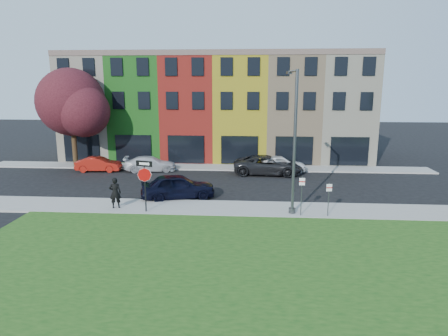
# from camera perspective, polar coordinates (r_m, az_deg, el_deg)

# --- Properties ---
(ground) EXTENTS (120.00, 120.00, 0.00)m
(ground) POSITION_cam_1_polar(r_m,az_deg,el_deg) (21.74, 0.76, -8.42)
(ground) COLOR black
(ground) RESTS_ON ground
(sidewalk_near) EXTENTS (40.00, 3.00, 0.12)m
(sidewalk_near) POSITION_cam_1_polar(r_m,az_deg,el_deg) (24.54, 5.86, -5.90)
(sidewalk_near) COLOR gray
(sidewalk_near) RESTS_ON ground
(sidewalk_far) EXTENTS (40.00, 2.40, 0.12)m
(sidewalk_far) POSITION_cam_1_polar(r_m,az_deg,el_deg) (36.36, -2.59, 0.12)
(sidewalk_far) COLOR gray
(sidewalk_far) RESTS_ON ground
(grass_park) EXTENTS (40.00, 16.00, 0.10)m
(grass_park) POSITION_cam_1_polar(r_m,az_deg,el_deg) (17.59, 27.45, -14.88)
(grass_park) COLOR #194313
(grass_park) RESTS_ON ground
(rowhouse_block) EXTENTS (30.00, 10.12, 10.00)m
(rowhouse_block) POSITION_cam_1_polar(r_m,az_deg,el_deg) (41.75, -0.98, 8.52)
(rowhouse_block) COLOR beige
(rowhouse_block) RESTS_ON ground
(stop_sign) EXTENTS (1.02, 0.31, 3.07)m
(stop_sign) POSITION_cam_1_polar(r_m,az_deg,el_deg) (23.73, -11.28, -1.07)
(stop_sign) COLOR black
(stop_sign) RESTS_ON sidewalk_near
(man) EXTENTS (0.90, 0.76, 1.90)m
(man) POSITION_cam_1_polar(r_m,az_deg,el_deg) (25.14, -15.29, -3.43)
(man) COLOR black
(man) RESTS_ON sidewalk_near
(sedan_near) EXTENTS (4.58, 5.94, 1.67)m
(sedan_near) POSITION_cam_1_polar(r_m,az_deg,el_deg) (26.84, -6.60, -2.61)
(sedan_near) COLOR black
(sedan_near) RESTS_ON ground
(parked_car_red) EXTENTS (1.88, 4.06, 1.28)m
(parked_car_red) POSITION_cam_1_polar(r_m,az_deg,el_deg) (36.46, -17.47, 0.52)
(parked_car_red) COLOR maroon
(parked_car_red) RESTS_ON ground
(parked_car_silver) EXTENTS (3.21, 5.05, 1.30)m
(parked_car_silver) POSITION_cam_1_polar(r_m,az_deg,el_deg) (35.51, -10.46, 0.61)
(parked_car_silver) COLOR silver
(parked_car_silver) RESTS_ON ground
(parked_car_dark) EXTENTS (3.19, 6.00, 1.60)m
(parked_car_dark) POSITION_cam_1_polar(r_m,az_deg,el_deg) (33.84, 6.30, 0.42)
(parked_car_dark) COLOR black
(parked_car_dark) RESTS_ON ground
(parked_car_white) EXTENTS (3.71, 5.34, 1.57)m
(parked_car_white) POSITION_cam_1_polar(r_m,az_deg,el_deg) (34.43, 7.80, 0.56)
(parked_car_white) COLOR white
(parked_car_white) RESTS_ON ground
(street_lamp) EXTENTS (0.62, 2.57, 8.23)m
(street_lamp) POSITION_cam_1_polar(r_m,az_deg,el_deg) (23.16, 9.94, 3.60)
(street_lamp) COLOR #45474A
(street_lamp) RESTS_ON sidewalk_near
(parking_sign_a) EXTENTS (0.32, 0.09, 2.33)m
(parking_sign_a) POSITION_cam_1_polar(r_m,az_deg,el_deg) (23.20, 11.03, -3.26)
(parking_sign_a) COLOR #45474A
(parking_sign_a) RESTS_ON sidewalk_near
(parking_sign_b) EXTENTS (0.32, 0.10, 1.95)m
(parking_sign_b) POSITION_cam_1_polar(r_m,az_deg,el_deg) (23.50, 14.74, -3.77)
(parking_sign_b) COLOR #45474A
(parking_sign_b) RESTS_ON sidewalk_near
(tree_purple) EXTENTS (7.14, 6.25, 8.77)m
(tree_purple) POSITION_cam_1_polar(r_m,az_deg,el_deg) (38.28, -20.80, 8.58)
(tree_purple) COLOR black
(tree_purple) RESTS_ON sidewalk_far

